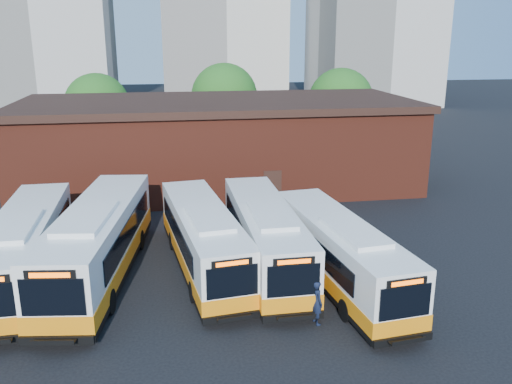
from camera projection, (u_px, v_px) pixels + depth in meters
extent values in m
plane|color=black|center=(265.00, 310.00, 22.38)|extent=(220.00, 220.00, 0.00)
cube|color=white|center=(25.00, 247.00, 24.53)|extent=(2.74, 11.70, 2.77)
cube|color=orange|center=(27.00, 263.00, 24.76)|extent=(2.79, 11.75, 0.68)
cube|color=black|center=(28.00, 273.00, 24.89)|extent=(2.78, 11.74, 0.24)
cube|color=black|center=(55.00, 236.00, 25.05)|extent=(0.26, 9.08, 1.02)
cube|color=white|center=(13.00, 227.00, 22.75)|extent=(1.78, 4.11, 0.21)
cylinder|color=black|center=(40.00, 303.00, 21.96)|extent=(0.33, 0.98, 0.97)
cylinder|color=black|center=(18.00, 248.00, 27.61)|extent=(0.33, 0.98, 0.97)
cylinder|color=black|center=(64.00, 245.00, 28.01)|extent=(0.33, 0.98, 0.97)
cube|color=white|center=(98.00, 240.00, 25.00)|extent=(4.31, 12.77, 2.97)
cube|color=orange|center=(100.00, 257.00, 25.24)|extent=(4.37, 12.83, 0.73)
cube|color=black|center=(101.00, 267.00, 25.39)|extent=(4.35, 12.81, 0.26)
cube|color=black|center=(52.00, 297.00, 18.88)|extent=(2.25, 0.36, 1.41)
cube|color=black|center=(50.00, 275.00, 18.63)|extent=(1.77, 0.30, 0.33)
cube|color=#FF5905|center=(49.00, 275.00, 18.59)|extent=(1.40, 0.21, 0.19)
cube|color=black|center=(57.00, 341.00, 19.28)|extent=(2.66, 0.50, 0.33)
cube|color=black|center=(54.00, 342.00, 19.02)|extent=(1.55, 0.59, 0.06)
cube|color=black|center=(52.00, 343.00, 18.82)|extent=(1.51, 0.24, 0.19)
cube|color=black|center=(71.00, 231.00, 25.28)|extent=(1.35, 9.69, 1.10)
cube|color=black|center=(129.00, 230.00, 25.36)|extent=(1.35, 9.69, 1.10)
cube|color=white|center=(86.00, 218.00, 23.05)|extent=(2.38, 4.59, 0.23)
cylinder|color=black|center=(49.00, 302.00, 21.93)|extent=(0.47, 1.08, 1.04)
cylinder|color=black|center=(109.00, 302.00, 22.00)|extent=(0.47, 1.08, 1.04)
cylinder|color=black|center=(93.00, 240.00, 28.54)|extent=(0.47, 1.08, 1.04)
cylinder|color=black|center=(139.00, 240.00, 28.61)|extent=(0.47, 1.08, 1.04)
cube|color=white|center=(203.00, 237.00, 25.84)|extent=(3.80, 11.43, 2.66)
cube|color=orange|center=(204.00, 252.00, 26.06)|extent=(3.85, 11.48, 0.65)
cube|color=black|center=(204.00, 261.00, 26.19)|extent=(3.84, 11.47, 0.23)
cube|color=black|center=(232.00, 282.00, 20.58)|extent=(2.02, 0.31, 1.26)
cube|color=black|center=(232.00, 263.00, 20.36)|extent=(1.58, 0.26, 0.30)
cube|color=#FF5905|center=(232.00, 263.00, 20.33)|extent=(1.25, 0.18, 0.17)
cube|color=black|center=(233.00, 318.00, 20.95)|extent=(2.38, 0.43, 0.30)
cube|color=black|center=(234.00, 318.00, 20.73)|extent=(1.39, 0.53, 0.06)
cube|color=black|center=(236.00, 319.00, 20.55)|extent=(1.35, 0.21, 0.17)
cube|color=black|center=(177.00, 232.00, 25.78)|extent=(1.16, 8.68, 0.98)
cube|color=black|center=(226.00, 227.00, 26.45)|extent=(1.16, 8.68, 0.98)
cube|color=white|center=(209.00, 218.00, 24.16)|extent=(2.11, 4.10, 0.21)
cylinder|color=black|center=(194.00, 292.00, 22.95)|extent=(0.42, 0.97, 0.93)
cylinder|color=black|center=(243.00, 285.00, 23.55)|extent=(0.42, 0.97, 0.93)
cylinder|color=black|center=(173.00, 241.00, 28.63)|extent=(0.42, 0.97, 0.93)
cylinder|color=black|center=(213.00, 237.00, 29.22)|extent=(0.42, 0.97, 0.93)
cube|color=white|center=(265.00, 234.00, 26.12)|extent=(2.58, 11.48, 2.72)
cube|color=orange|center=(265.00, 249.00, 26.34)|extent=(2.63, 11.53, 0.67)
cube|color=black|center=(265.00, 259.00, 26.47)|extent=(2.62, 11.52, 0.24)
cube|color=black|center=(294.00, 281.00, 20.61)|extent=(2.07, 0.08, 1.29)
cube|color=black|center=(294.00, 261.00, 20.38)|extent=(1.62, 0.08, 0.31)
cube|color=#FF5905|center=(294.00, 262.00, 20.34)|extent=(1.29, 0.04, 0.17)
cube|color=black|center=(293.00, 317.00, 20.98)|extent=(2.43, 0.16, 0.31)
cube|color=black|center=(295.00, 318.00, 20.74)|extent=(1.39, 0.38, 0.06)
cube|color=black|center=(296.00, 318.00, 20.56)|extent=(1.38, 0.06, 0.17)
cube|color=black|center=(238.00, 228.00, 26.20)|extent=(0.16, 8.93, 1.00)
cube|color=black|center=(288.00, 225.00, 26.61)|extent=(0.16, 8.93, 1.00)
cube|color=white|center=(271.00, 215.00, 24.36)|extent=(1.71, 4.03, 0.21)
cylinder|color=black|center=(254.00, 289.00, 23.21)|extent=(0.32, 0.96, 0.95)
cylinder|color=black|center=(304.00, 285.00, 23.57)|extent=(0.32, 0.96, 0.95)
cylinder|color=black|center=(234.00, 237.00, 29.16)|extent=(0.32, 0.96, 0.95)
cylinder|color=black|center=(274.00, 234.00, 29.53)|extent=(0.32, 0.96, 0.95)
cube|color=white|center=(339.00, 251.00, 24.28)|extent=(3.61, 11.26, 2.63)
cube|color=orange|center=(339.00, 266.00, 24.49)|extent=(3.66, 11.31, 0.65)
cube|color=black|center=(338.00, 276.00, 24.62)|extent=(3.65, 11.30, 0.23)
cube|color=black|center=(405.00, 302.00, 19.07)|extent=(1.99, 0.28, 1.24)
cube|color=black|center=(407.00, 282.00, 18.85)|extent=(1.56, 0.24, 0.30)
cube|color=#FF5905|center=(408.00, 283.00, 18.82)|extent=(1.24, 0.16, 0.17)
cube|color=black|center=(403.00, 340.00, 19.43)|extent=(2.35, 0.40, 0.30)
cube|color=black|center=(406.00, 341.00, 19.21)|extent=(1.37, 0.50, 0.06)
cube|color=black|center=(409.00, 342.00, 19.04)|extent=(1.33, 0.19, 0.17)
cube|color=black|center=(312.00, 245.00, 24.23)|extent=(1.04, 8.58, 0.97)
cube|color=black|center=(360.00, 240.00, 24.86)|extent=(1.04, 8.58, 0.97)
cube|color=white|center=(355.00, 232.00, 22.61)|extent=(2.03, 4.03, 0.20)
cylinder|color=black|center=(346.00, 310.00, 21.43)|extent=(0.40, 0.95, 0.92)
cylinder|color=black|center=(394.00, 303.00, 21.99)|extent=(0.40, 0.95, 0.92)
cylinder|color=black|center=(294.00, 253.00, 27.05)|extent=(0.40, 0.95, 0.92)
cylinder|color=black|center=(334.00, 249.00, 27.61)|extent=(0.40, 0.95, 0.92)
imported|color=black|center=(317.00, 302.00, 21.13)|extent=(0.56, 0.74, 1.84)
cube|color=maroon|center=(218.00, 145.00, 40.50)|extent=(28.00, 12.00, 6.00)
cube|color=black|center=(217.00, 103.00, 39.62)|extent=(28.60, 12.60, 0.50)
cube|color=black|center=(272.00, 188.00, 35.75)|extent=(1.20, 0.08, 2.40)
cylinder|color=#382314|center=(100.00, 141.00, 50.79)|extent=(0.36, 0.36, 2.70)
sphere|color=#185317|center=(97.00, 106.00, 49.87)|extent=(6.00, 6.00, 6.00)
cylinder|color=#382314|center=(225.00, 133.00, 54.50)|extent=(0.36, 0.36, 2.95)
sphere|color=#185317|center=(224.00, 97.00, 53.50)|extent=(6.56, 6.56, 6.56)
cylinder|color=#382314|center=(339.00, 136.00, 53.38)|extent=(0.36, 0.36, 2.81)
sphere|color=#185317|center=(341.00, 101.00, 52.43)|extent=(6.24, 6.24, 6.24)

